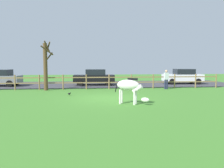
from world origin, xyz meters
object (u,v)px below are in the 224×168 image
at_px(crow_on_grass, 69,94).
at_px(visitor_near_fence, 166,79).
at_px(parked_car_white, 183,76).
at_px(bare_tree, 46,65).
at_px(zebra, 130,87).
at_px(parked_car_black, 95,77).

height_order(crow_on_grass, visitor_near_fence, visitor_near_fence).
xyz_separation_m(parked_car_white, visitor_near_fence, (-3.29, -4.19, 0.06)).
distance_m(bare_tree, visitor_near_fence, 10.06).
relative_size(bare_tree, crow_on_grass, 18.53).
height_order(bare_tree, zebra, bare_tree).
bearing_deg(visitor_near_fence, zebra, -123.61).
distance_m(zebra, crow_on_grass, 5.11).
xyz_separation_m(crow_on_grass, visitor_near_fence, (7.88, 2.96, 0.78)).
relative_size(bare_tree, visitor_near_fence, 2.43).
relative_size(bare_tree, zebra, 2.26).
bearing_deg(parked_car_black, zebra, -81.43).
relative_size(parked_car_black, parked_car_white, 1.00).
bearing_deg(crow_on_grass, parked_car_white, 32.63).
height_order(zebra, parked_car_black, parked_car_black).
height_order(bare_tree, crow_on_grass, bare_tree).
distance_m(bare_tree, zebra, 8.89).
relative_size(zebra, visitor_near_fence, 1.08).
bearing_deg(parked_car_white, bare_tree, -163.32).
height_order(zebra, visitor_near_fence, visitor_near_fence).
bearing_deg(crow_on_grass, zebra, -46.12).
xyz_separation_m(zebra, crow_on_grass, (-3.50, 3.64, -0.80)).
bearing_deg(parked_car_white, zebra, -125.43).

